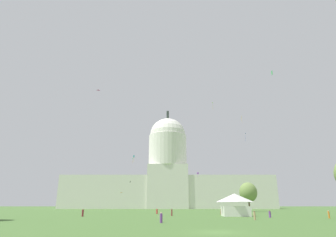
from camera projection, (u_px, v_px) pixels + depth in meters
name	position (u px, v px, depth m)	size (l,w,h in m)	color
ground_plane	(217.00, 232.00, 29.83)	(800.00, 800.00, 0.00)	#42662D
capitol_building	(167.00, 178.00, 196.23)	(144.56, 27.26, 70.41)	silver
event_tent	(234.00, 205.00, 70.30)	(7.08, 6.68, 5.48)	white
tree_east_near	(247.00, 192.00, 116.76)	(8.20, 7.77, 11.75)	brown
person_maroon_back_center	(171.00, 213.00, 70.86)	(0.45, 0.45, 1.76)	maroon
person_red_front_center	(220.00, 212.00, 81.27)	(0.50, 0.50, 1.66)	red
person_purple_mid_right	(269.00, 214.00, 62.36)	(0.60, 0.60, 1.58)	#703D93
person_purple_near_tree_west	(160.00, 218.00, 44.62)	(0.54, 0.54, 1.64)	#703D93
person_tan_back_right	(254.00, 216.00, 52.89)	(0.49, 0.49, 1.65)	tan
person_orange_edge_west	(328.00, 215.00, 58.81)	(0.44, 0.44, 1.64)	orange
person_red_mid_center	(156.00, 211.00, 87.10)	(0.66, 0.66, 1.60)	red
person_maroon_aisle_center	(82.00, 213.00, 68.04)	(0.61, 0.61, 1.78)	maroon
kite_orange_low	(120.00, 193.00, 149.75)	(1.53, 1.02, 0.20)	orange
kite_blue_high	(244.00, 135.00, 162.63)	(1.27, 1.70, 4.08)	blue
kite_gold_high	(241.00, 117.00, 152.58)	(0.45, 1.18, 4.01)	gold
kite_turquoise_mid	(132.00, 160.00, 175.04)	(1.80, 1.79, 2.37)	teal
kite_black_low	(129.00, 182.00, 165.92)	(0.70, 1.19, 1.04)	black
kite_magenta_high	(97.00, 90.00, 108.98)	(1.19, 0.90, 0.24)	#D1339E
kite_lime_high	(212.00, 104.00, 163.83)	(0.91, 1.50, 3.62)	#8CD133
kite_cyan_mid	(133.00, 157.00, 153.99)	(0.71, 0.95, 3.70)	#33BCDB
kite_violet_mid	(197.00, 173.00, 151.00)	(0.89, 0.91, 2.58)	purple
kite_green_high	(271.00, 73.00, 73.89)	(0.13, 0.73, 1.15)	green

